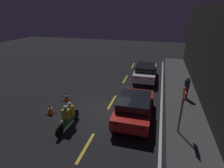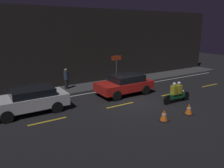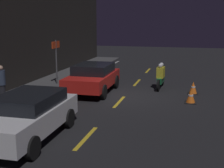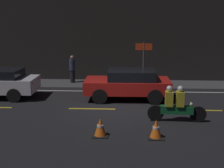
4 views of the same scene
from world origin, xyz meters
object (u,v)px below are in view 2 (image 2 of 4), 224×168
(taxi_red, at_px, (125,84))
(pedestrian, at_px, (66,79))
(sedan_white, at_px, (30,100))
(traffic_cone_near, at_px, (164,115))
(motorcycle, at_px, (176,93))
(traffic_cone_mid, at_px, (189,109))
(shop_sign, at_px, (116,64))

(taxi_red, distance_m, pedestrian, 4.45)
(sedan_white, xyz_separation_m, traffic_cone_near, (5.58, -4.84, -0.46))
(motorcycle, distance_m, pedestrian, 8.02)
(taxi_red, relative_size, motorcycle, 1.85)
(traffic_cone_mid, height_order, pedestrian, pedestrian)
(motorcycle, bearing_deg, sedan_white, 161.37)
(pedestrian, bearing_deg, traffic_cone_near, -73.89)
(traffic_cone_near, xyz_separation_m, shop_sign, (1.75, 7.19, 1.53))
(sedan_white, height_order, traffic_cone_near, sedan_white)
(sedan_white, bearing_deg, traffic_cone_near, 138.36)
(motorcycle, distance_m, shop_sign, 5.78)
(traffic_cone_mid, relative_size, shop_sign, 0.26)
(motorcycle, relative_size, pedestrian, 1.39)
(sedan_white, xyz_separation_m, taxi_red, (6.51, 0.00, 0.02))
(sedan_white, relative_size, traffic_cone_near, 6.90)
(traffic_cone_mid, height_order, shop_sign, shop_sign)
(traffic_cone_near, bearing_deg, shop_sign, 76.32)
(taxi_red, height_order, shop_sign, shop_sign)
(sedan_white, height_order, motorcycle, sedan_white)
(sedan_white, bearing_deg, motorcycle, 157.91)
(shop_sign, bearing_deg, traffic_cone_near, -103.68)
(taxi_red, relative_size, traffic_cone_mid, 6.53)
(pedestrian, bearing_deg, shop_sign, -10.19)
(sedan_white, height_order, shop_sign, shop_sign)
(motorcycle, relative_size, shop_sign, 0.91)
(taxi_red, height_order, motorcycle, taxi_red)
(traffic_cone_mid, xyz_separation_m, shop_sign, (-0.06, 7.28, 1.53))
(taxi_red, bearing_deg, pedestrian, -44.29)
(motorcycle, height_order, traffic_cone_mid, motorcycle)
(traffic_cone_near, relative_size, shop_sign, 0.25)
(sedan_white, xyz_separation_m, pedestrian, (3.29, 3.08, 0.17))
(traffic_cone_mid, distance_m, pedestrian, 9.01)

